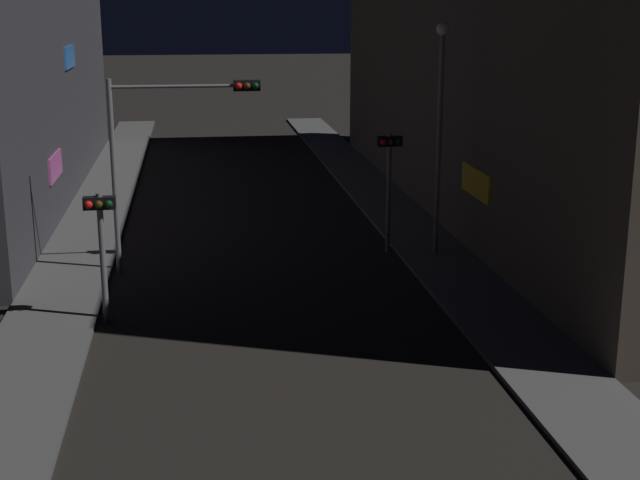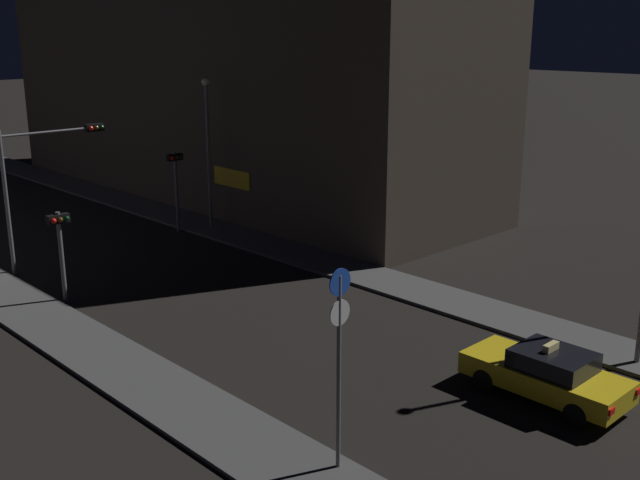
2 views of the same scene
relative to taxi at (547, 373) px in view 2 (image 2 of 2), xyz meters
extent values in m
cube|color=#4C4C4C|center=(4.21, 22.53, -0.67)|extent=(2.39, 68.16, 0.12)
cube|color=#473D33|center=(10.49, 27.48, 6.12)|extent=(10.15, 33.91, 13.71)
cube|color=yellow|center=(5.37, 20.70, 1.73)|extent=(0.08, 2.80, 0.90)
cube|color=yellow|center=(0.00, 0.05, -0.12)|extent=(1.82, 4.41, 0.60)
cube|color=black|center=(0.00, -0.15, 0.43)|extent=(1.59, 1.99, 0.50)
cube|color=red|center=(-0.74, -2.17, -0.02)|extent=(0.24, 0.06, 0.16)
cube|color=red|center=(0.76, -2.17, -0.02)|extent=(0.24, 0.06, 0.16)
cylinder|color=black|center=(-0.81, 1.41, -0.42)|extent=(0.22, 0.64, 0.64)
cylinder|color=black|center=(0.79, 1.42, -0.42)|extent=(0.22, 0.64, 0.64)
cylinder|color=black|center=(-0.80, -1.32, -0.42)|extent=(0.22, 0.64, 0.64)
cylinder|color=black|center=(0.80, -1.31, -0.42)|extent=(0.22, 0.64, 0.64)
cube|color=#F4E08C|center=(0.00, -0.05, 0.78)|extent=(0.56, 0.18, 0.20)
cylinder|color=slate|center=(-5.89, 20.64, 2.20)|extent=(0.16, 0.16, 5.88)
cylinder|color=slate|center=(-3.87, 20.64, 4.89)|extent=(4.03, 0.10, 0.10)
cube|color=black|center=(-1.86, 20.64, 4.89)|extent=(0.80, 0.28, 0.32)
sphere|color=red|center=(-2.11, 20.46, 4.89)|extent=(0.20, 0.20, 0.20)
sphere|color=#3F2D0C|center=(-1.86, 20.46, 4.89)|extent=(0.20, 0.20, 0.20)
sphere|color=#0C3319|center=(-1.61, 20.46, 4.89)|extent=(0.20, 0.20, 0.20)
cylinder|color=slate|center=(-5.89, 16.13, 0.96)|extent=(0.16, 0.16, 3.40)
cube|color=black|center=(-5.89, 16.13, 2.41)|extent=(0.80, 0.28, 0.32)
sphere|color=red|center=(-6.14, 15.95, 2.41)|extent=(0.20, 0.20, 0.20)
sphere|color=#3F2D0C|center=(-5.89, 15.95, 2.41)|extent=(0.20, 0.20, 0.20)
sphere|color=#0C3319|center=(-5.64, 15.95, 2.41)|extent=(0.20, 0.20, 0.20)
cylinder|color=slate|center=(2.77, 21.73, 1.24)|extent=(0.16, 0.16, 3.94)
cube|color=black|center=(2.77, 21.73, 2.96)|extent=(0.80, 0.28, 0.32)
sphere|color=red|center=(2.52, 21.56, 2.96)|extent=(0.20, 0.20, 0.20)
sphere|color=#3F2D0C|center=(2.77, 21.56, 2.96)|extent=(0.20, 0.20, 0.20)
sphere|color=#0C3319|center=(3.02, 21.56, 2.96)|extent=(0.20, 0.20, 0.20)
cylinder|color=slate|center=(-6.54, 1.43, 1.66)|extent=(0.10, 0.10, 4.55)
cylinder|color=blue|center=(-6.54, 1.41, 3.79)|extent=(0.61, 0.03, 0.61)
cylinder|color=white|center=(-6.54, 1.41, 3.10)|extent=(0.59, 0.03, 0.59)
cylinder|color=slate|center=(4.19, 20.95, 2.84)|extent=(0.16, 0.16, 6.91)
sphere|color=#EAE5C6|center=(4.19, 20.95, 6.50)|extent=(0.41, 0.41, 0.41)
camera|label=1|loc=(-3.46, -6.60, 7.29)|focal=50.73mm
camera|label=2|loc=(-17.40, -9.22, 8.97)|focal=42.68mm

